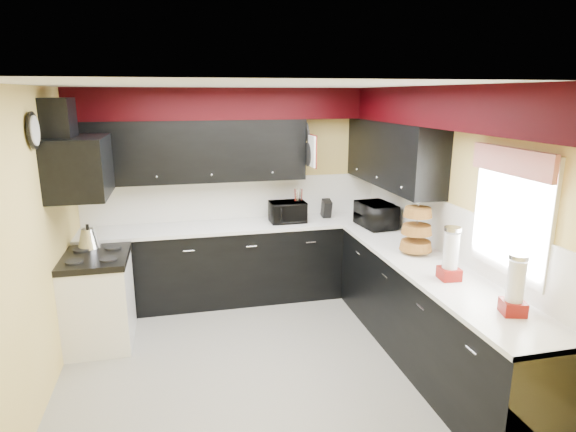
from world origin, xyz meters
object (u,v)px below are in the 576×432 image
at_px(microwave, 376,215).
at_px(utensil_crock, 298,214).
at_px(toaster_oven, 288,212).
at_px(kettle, 89,238).
at_px(knife_block, 326,209).

relative_size(microwave, utensil_crock, 3.09).
bearing_deg(toaster_oven, kettle, -168.35).
xyz_separation_m(utensil_crock, knife_block, (0.38, 0.07, 0.03)).
bearing_deg(knife_block, toaster_oven, -168.08).
relative_size(microwave, knife_block, 2.25).
xyz_separation_m(toaster_oven, microwave, (0.94, -0.44, 0.02)).
xyz_separation_m(utensil_crock, kettle, (-2.31, -0.48, -0.00)).
xyz_separation_m(toaster_oven, knife_block, (0.51, 0.09, -0.01)).
xyz_separation_m(toaster_oven, kettle, (-2.17, -0.46, -0.04)).
bearing_deg(knife_block, utensil_crock, -168.03).
distance_m(microwave, utensil_crock, 0.93).
relative_size(utensil_crock, knife_block, 0.73).
bearing_deg(utensil_crock, toaster_oven, -169.89).
bearing_deg(utensil_crock, microwave, -30.03).
relative_size(microwave, kettle, 2.27).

